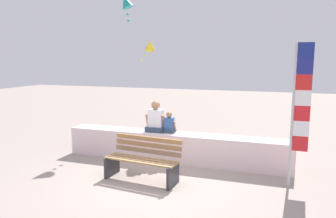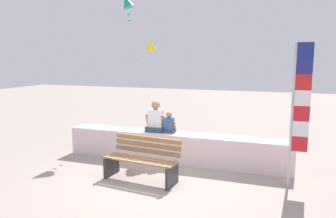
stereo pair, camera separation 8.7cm
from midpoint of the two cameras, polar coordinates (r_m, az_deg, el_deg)
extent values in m
plane|color=gray|center=(6.94, -2.19, -12.54)|extent=(40.00, 40.00, 0.00)
cube|color=silver|center=(8.05, 1.42, -6.81)|extent=(5.62, 0.56, 0.71)
cube|color=#9E7D4C|center=(6.66, -5.32, -9.39)|extent=(1.59, 0.24, 0.03)
cube|color=#9A7651|center=(6.75, -4.83, -9.12)|extent=(1.59, 0.24, 0.03)
cube|color=#A77855|center=(6.84, -4.34, -8.87)|extent=(1.59, 0.24, 0.03)
cube|color=#A48252|center=(6.94, -3.87, -8.61)|extent=(1.59, 0.24, 0.03)
cube|color=#97765A|center=(6.99, -3.45, -7.44)|extent=(1.59, 0.22, 0.10)
cube|color=#A1744E|center=(6.98, -3.37, -6.37)|extent=(1.59, 0.22, 0.10)
cube|color=#A57647|center=(6.96, -3.29, -5.30)|extent=(1.59, 0.22, 0.10)
cube|color=#2D2D33|center=(7.25, -9.66, -9.81)|extent=(0.11, 0.53, 0.45)
cube|color=#2D2D33|center=(6.55, 1.12, -11.75)|extent=(0.11, 0.53, 0.45)
cube|color=#293B51|center=(8.15, -1.86, -3.57)|extent=(0.46, 0.38, 0.13)
cube|color=white|center=(8.09, -1.87, -1.61)|extent=(0.36, 0.23, 0.44)
cylinder|color=#A07251|center=(8.17, -3.36, -1.90)|extent=(0.07, 0.18, 0.32)
cylinder|color=#A07251|center=(8.01, -0.46, -2.10)|extent=(0.07, 0.18, 0.32)
sphere|color=#A07251|center=(8.04, -1.89, 0.70)|extent=(0.22, 0.22, 0.22)
cube|color=#2B3C49|center=(8.04, 0.51, -3.89)|extent=(0.31, 0.25, 0.08)
cube|color=#335597|center=(8.00, 0.51, -2.58)|extent=(0.24, 0.15, 0.29)
cylinder|color=#9B6E4F|center=(8.04, -0.51, -2.77)|extent=(0.05, 0.12, 0.21)
cylinder|color=#9B6E4F|center=(7.94, 1.48, -2.91)|extent=(0.05, 0.12, 0.21)
sphere|color=#9B6E4F|center=(7.95, 0.51, -1.02)|extent=(0.15, 0.15, 0.15)
cylinder|color=#B7B7BC|center=(6.68, 21.51, -1.32)|extent=(0.05, 0.05, 2.85)
cube|color=red|center=(6.80, 22.70, -5.77)|extent=(0.29, 0.02, 0.30)
cube|color=white|center=(6.73, 22.85, -3.30)|extent=(0.29, 0.02, 0.30)
cube|color=red|center=(6.68, 23.01, -0.78)|extent=(0.29, 0.02, 0.30)
cube|color=white|center=(6.64, 23.16, 1.78)|extent=(0.29, 0.02, 0.30)
cube|color=red|center=(6.61, 23.32, 4.36)|extent=(0.29, 0.02, 0.30)
cube|color=navy|center=(6.60, 23.48, 6.95)|extent=(0.29, 0.02, 0.30)
cube|color=navy|center=(6.60, 23.64, 9.56)|extent=(0.29, 0.02, 0.30)
cone|color=yellow|center=(11.65, -2.85, 11.30)|extent=(0.49, 0.59, 0.51)
sphere|color=#E2EA40|center=(11.65, -3.34, 10.41)|extent=(0.08, 0.08, 0.08)
sphere|color=#E2EA40|center=(11.65, -3.83, 9.52)|extent=(0.08, 0.08, 0.08)
sphere|color=#E2EA40|center=(11.66, -4.31, 8.63)|extent=(0.08, 0.08, 0.08)
cone|color=teal|center=(10.46, -7.09, 18.45)|extent=(0.55, 0.46, 0.49)
sphere|color=#2AAF90|center=(10.53, -6.93, 17.40)|extent=(0.08, 0.08, 0.08)
sphere|color=#2AAF90|center=(10.60, -6.78, 16.36)|extent=(0.08, 0.08, 0.08)
sphere|color=#2AAF90|center=(10.68, -6.64, 15.34)|extent=(0.08, 0.08, 0.08)
camera|label=1|loc=(0.04, -89.68, 0.05)|focal=34.28mm
camera|label=2|loc=(0.04, 90.32, -0.05)|focal=34.28mm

